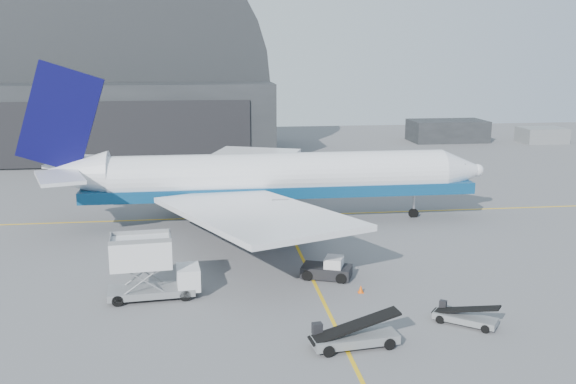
{
  "coord_description": "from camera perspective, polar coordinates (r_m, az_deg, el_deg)",
  "views": [
    {
      "loc": [
        -7.78,
        -44.38,
        16.83
      ],
      "look_at": [
        -0.52,
        11.06,
        4.5
      ],
      "focal_mm": 40.0,
      "sensor_mm": 36.0,
      "label": 1
    }
  ],
  "objects": [
    {
      "name": "traffic_cone",
      "position": [
        46.37,
        6.49,
        -8.58
      ],
      "size": [
        0.39,
        0.39,
        0.56
      ],
      "color": "#E95207",
      "rests_on": "ground"
    },
    {
      "name": "distant_bldg_a",
      "position": [
        126.19,
        13.92,
        4.41
      ],
      "size": [
        14.0,
        8.0,
        4.0
      ],
      "primitive_type": "cube",
      "color": "black",
      "rests_on": "ground"
    },
    {
      "name": "airliner",
      "position": [
        63.43,
        -2.33,
        1.24
      ],
      "size": [
        46.08,
        44.68,
        16.17
      ],
      "color": "white",
      "rests_on": "ground"
    },
    {
      "name": "belt_loader_b",
      "position": [
        42.49,
        15.42,
        -10.66
      ],
      "size": [
        3.88,
        3.42,
        1.58
      ],
      "rotation": [
        0.0,
        0.0,
        -0.66
      ],
      "color": "gray",
      "rests_on": "ground"
    },
    {
      "name": "distant_bldg_b",
      "position": [
        129.83,
        21.59,
        4.12
      ],
      "size": [
        8.0,
        6.0,
        2.8
      ],
      "primitive_type": "cube",
      "color": "gray",
      "rests_on": "ground"
    },
    {
      "name": "ground",
      "position": [
        48.1,
        2.35,
        -8.06
      ],
      "size": [
        200.0,
        200.0,
        0.0
      ],
      "primitive_type": "plane",
      "color": "#565659",
      "rests_on": "ground"
    },
    {
      "name": "catering_truck",
      "position": [
        45.49,
        -12.19,
        -6.64
      ],
      "size": [
        6.45,
        2.87,
        4.32
      ],
      "rotation": [
        0.0,
        0.0,
        0.08
      ],
      "color": "gray",
      "rests_on": "ground"
    },
    {
      "name": "hangar",
      "position": [
        110.49,
        -15.0,
        8.24
      ],
      "size": [
        50.0,
        28.3,
        28.0
      ],
      "color": "black",
      "rests_on": "ground"
    },
    {
      "name": "belt_loader_a",
      "position": [
        38.26,
        5.83,
        -12.68
      ],
      "size": [
        5.48,
        2.41,
        2.05
      ],
      "rotation": [
        0.0,
        0.0,
        0.12
      ],
      "color": "gray",
      "rests_on": "ground"
    },
    {
      "name": "taxi_lines",
      "position": [
        59.98,
        0.29,
        -3.85
      ],
      "size": [
        80.0,
        42.12,
        0.02
      ],
      "color": "gold",
      "rests_on": "ground"
    },
    {
      "name": "pushback_tug",
      "position": [
        48.96,
        3.58,
        -6.9
      ],
      "size": [
        4.16,
        3.25,
        1.7
      ],
      "rotation": [
        0.0,
        0.0,
        -0.38
      ],
      "color": "black",
      "rests_on": "ground"
    }
  ]
}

